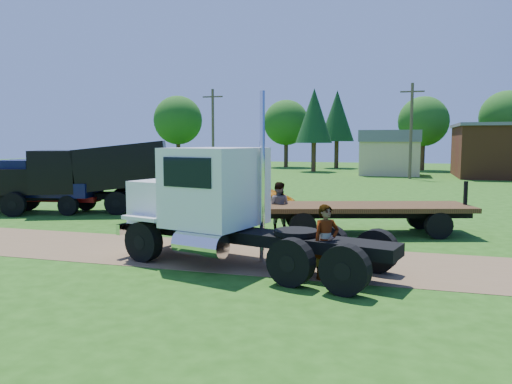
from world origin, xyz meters
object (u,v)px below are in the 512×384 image
(black_dump_truck, at_px, (93,173))
(spectator_a, at_px, (326,242))
(white_semi_tractor, at_px, (217,204))
(flatbed_trailer, at_px, (365,211))
(orange_pickup, at_px, (236,197))
(navy_truck, at_px, (33,185))

(black_dump_truck, xyz_separation_m, spectator_a, (13.13, -9.07, -1.01))
(white_semi_tractor, distance_m, flatbed_trailer, 7.03)
(orange_pickup, relative_size, spectator_a, 3.01)
(navy_truck, distance_m, orange_pickup, 10.34)
(navy_truck, bearing_deg, spectator_a, -35.61)
(navy_truck, relative_size, orange_pickup, 1.06)
(spectator_a, bearing_deg, black_dump_truck, 109.69)
(flatbed_trailer, bearing_deg, white_semi_tractor, -140.82)
(black_dump_truck, relative_size, orange_pickup, 1.41)
(orange_pickup, xyz_separation_m, spectator_a, (6.03, -10.58, 0.16))
(white_semi_tractor, xyz_separation_m, black_dump_truck, (-9.74, 8.03, 0.26))
(black_dump_truck, height_order, navy_truck, black_dump_truck)
(navy_truck, xyz_separation_m, flatbed_trailer, (16.59, -1.43, -0.48))
(white_semi_tractor, height_order, flatbed_trailer, white_semi_tractor)
(white_semi_tractor, relative_size, orange_pickup, 1.44)
(black_dump_truck, bearing_deg, orange_pickup, -11.47)
(white_semi_tractor, bearing_deg, black_dump_truck, 155.44)
(flatbed_trailer, bearing_deg, spectator_a, -111.08)
(white_semi_tractor, bearing_deg, flatbed_trailer, 70.94)
(white_semi_tractor, distance_m, orange_pickup, 9.94)
(white_semi_tractor, height_order, navy_truck, white_semi_tractor)
(spectator_a, bearing_deg, flatbed_trailer, 50.04)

